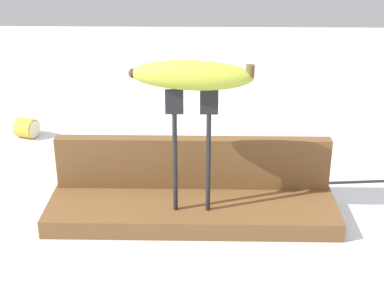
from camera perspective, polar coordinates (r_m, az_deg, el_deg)
The scene contains 7 objects.
ground_plane at distance 0.92m, azimuth 0.00°, elevation -7.39°, with size 3.00×3.00×0.00m, color silver.
wooden_board at distance 0.91m, azimuth 0.00°, elevation -6.62°, with size 0.45×0.13×0.03m, color brown.
board_backstop at distance 0.94m, azimuth 0.07°, elevation -1.86°, with size 0.45×0.02×0.09m, color brown.
fork_stand_center at distance 0.83m, azimuth -0.03°, elevation 0.33°, with size 0.08×0.01×0.19m.
banana_raised_center at distance 0.80m, azimuth -0.04°, elevation 6.87°, with size 0.18×0.06×0.04m.
fork_fallen_near at distance 1.05m, azimuth 12.62°, elevation -3.73°, with size 0.19×0.04×0.01m.
banana_chunk_near at distance 1.27m, azimuth -16.12°, elevation 1.54°, with size 0.05×0.05×0.04m.
Camera 1 is at (0.02, -0.79, 0.47)m, focal length 53.48 mm.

